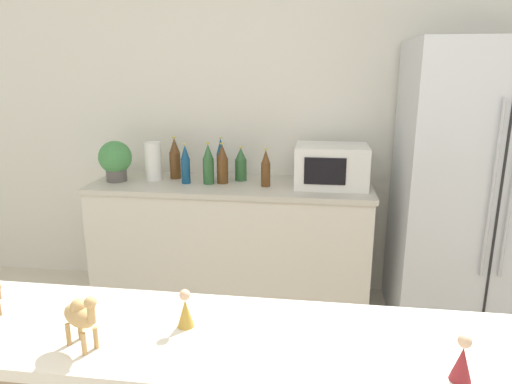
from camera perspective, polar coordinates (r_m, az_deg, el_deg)
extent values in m
cube|color=silver|center=(3.38, 5.25, 8.58)|extent=(8.00, 0.06, 2.55)
cube|color=silver|center=(3.32, -3.08, -6.65)|extent=(1.91, 0.60, 0.85)
cube|color=beige|center=(3.18, -3.19, 0.79)|extent=(1.94, 0.63, 0.03)
cube|color=silver|center=(3.20, 25.91, 0.20)|extent=(0.96, 0.72, 1.83)
cube|color=black|center=(2.87, 28.06, -1.62)|extent=(0.01, 0.01, 1.75)
cylinder|color=#B2B5BA|center=(2.82, 27.44, 0.10)|extent=(0.02, 0.02, 1.01)
cylinder|color=#B2B5BA|center=(2.86, 29.32, 0.03)|extent=(0.02, 0.02, 1.01)
cube|color=beige|center=(1.34, 3.17, -18.50)|extent=(2.18, 0.45, 0.03)
cylinder|color=#595451|center=(3.38, -17.03, 2.03)|extent=(0.14, 0.14, 0.09)
sphere|color=#478E4C|center=(3.35, -17.20, 4.17)|extent=(0.23, 0.23, 0.23)
cylinder|color=white|center=(3.33, -12.72, 3.78)|extent=(0.12, 0.12, 0.27)
cube|color=white|center=(3.11, 9.38, 3.27)|extent=(0.48, 0.36, 0.28)
cube|color=black|center=(2.93, 8.62, 2.58)|extent=(0.26, 0.01, 0.17)
cylinder|color=brown|center=(3.08, 1.22, 2.18)|extent=(0.06, 0.06, 0.16)
cone|color=brown|center=(3.05, 1.23, 4.45)|extent=(0.06, 0.06, 0.09)
cylinder|color=gold|center=(3.04, 1.24, 5.36)|extent=(0.02, 0.02, 0.01)
cylinder|color=#2D6033|center=(3.25, -1.90, 2.76)|extent=(0.08, 0.08, 0.15)
cone|color=#2D6033|center=(3.22, -1.92, 4.79)|extent=(0.08, 0.08, 0.08)
cylinder|color=gold|center=(3.22, -1.93, 5.60)|extent=(0.03, 0.03, 0.01)
cylinder|color=#2D6033|center=(3.16, -5.96, 2.61)|extent=(0.08, 0.08, 0.18)
cone|color=#2D6033|center=(3.13, -6.03, 5.09)|extent=(0.07, 0.07, 0.10)
cylinder|color=gold|center=(3.13, -6.06, 6.07)|extent=(0.03, 0.03, 0.01)
cylinder|color=navy|center=(3.19, -8.77, 2.61)|extent=(0.06, 0.06, 0.17)
cone|color=navy|center=(3.17, -8.87, 5.01)|extent=(0.06, 0.06, 0.10)
cylinder|color=gold|center=(3.16, -8.90, 5.95)|extent=(0.02, 0.02, 0.01)
cylinder|color=brown|center=(3.17, -4.21, 2.67)|extent=(0.08, 0.08, 0.17)
cone|color=brown|center=(3.14, -4.26, 5.10)|extent=(0.07, 0.07, 0.10)
cylinder|color=gold|center=(3.14, -4.28, 6.05)|extent=(0.03, 0.03, 0.01)
cylinder|color=brown|center=(3.35, -10.06, 3.27)|extent=(0.08, 0.08, 0.19)
cone|color=brown|center=(3.33, -10.17, 5.76)|extent=(0.07, 0.07, 0.11)
cylinder|color=gold|center=(3.32, -10.22, 6.73)|extent=(0.03, 0.03, 0.01)
cylinder|color=navy|center=(3.26, -4.39, 3.15)|extent=(0.06, 0.06, 0.19)
cone|color=navy|center=(3.23, -4.44, 5.75)|extent=(0.06, 0.06, 0.11)
cylinder|color=gold|center=(3.22, -4.46, 6.77)|extent=(0.02, 0.02, 0.01)
ellipsoid|color=tan|center=(1.33, -21.17, -14.21)|extent=(0.13, 0.11, 0.06)
sphere|color=tan|center=(1.32, -21.28, -13.20)|extent=(0.04, 0.04, 0.04)
cylinder|color=tan|center=(1.27, -19.89, -14.00)|extent=(0.02, 0.02, 0.06)
sphere|color=tan|center=(1.26, -20.01, -12.85)|extent=(0.03, 0.03, 0.03)
cylinder|color=tan|center=(1.34, -19.39, -16.80)|extent=(0.01, 0.01, 0.06)
cylinder|color=tan|center=(1.33, -20.72, -17.33)|extent=(0.01, 0.01, 0.06)
cylinder|color=tan|center=(1.40, -21.12, -15.63)|extent=(0.01, 0.01, 0.06)
cylinder|color=tan|center=(1.38, -22.41, -16.11)|extent=(0.01, 0.01, 0.06)
cylinder|color=olive|center=(1.62, -29.38, -12.62)|extent=(0.01, 0.01, 0.04)
cone|color=maroon|center=(1.26, 24.33, -18.99)|extent=(0.05, 0.05, 0.09)
sphere|color=tan|center=(1.22, 24.64, -16.60)|extent=(0.03, 0.03, 0.03)
cone|color=#B28933|center=(1.37, -8.80, -14.73)|extent=(0.05, 0.05, 0.08)
sphere|color=tan|center=(1.35, -8.90, -12.59)|extent=(0.03, 0.03, 0.03)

